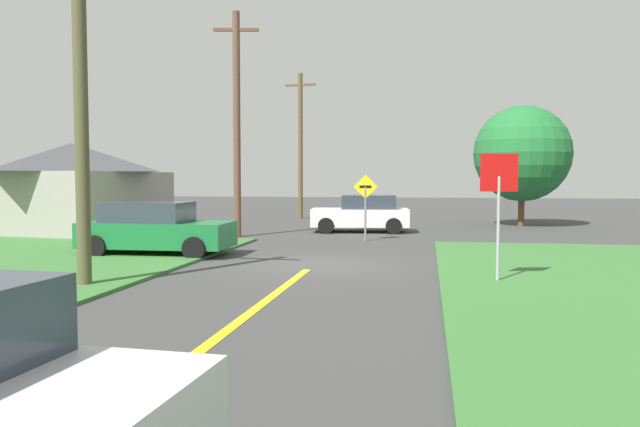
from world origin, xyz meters
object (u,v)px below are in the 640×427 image
Objects in this scene: utility_pole_near at (81,113)px; barn at (72,188)px; stop_sign at (499,191)px; oak_tree_left at (522,154)px; utility_pole_far at (300,144)px; direction_sign at (365,200)px; utility_pole_mid at (237,122)px; car_approaching_junction at (362,214)px; parked_car_near_building at (155,229)px.

barn is (-8.08, 12.64, -1.79)m from utility_pole_near.
utility_pole_near is at bearing -57.41° from barn.
stop_sign is 0.49× the size of oak_tree_left.
utility_pole_far is 12.48m from oak_tree_left.
utility_pole_near is 12.10m from direction_sign.
utility_pole_mid is 1.51× the size of oak_tree_left.
direction_sign is at bearing -67.90° from utility_pole_far.
utility_pole_far reaches higher than utility_pole_near.
utility_pole_far reaches higher than direction_sign.
stop_sign is at bearing -32.25° from barn.
car_approaching_junction is at bearing -82.40° from stop_sign.
car_approaching_junction is at bearing -62.06° from utility_pole_far.
stop_sign is 0.32× the size of utility_pole_mid.
utility_pole_near is at bearing -88.82° from utility_pole_mid.
utility_pole_far is at bearing 162.41° from oak_tree_left.
stop_sign is 13.50m from car_approaching_junction.
stop_sign is at bearing 12.79° from utility_pole_near.
utility_pole_near reaches higher than oak_tree_left.
car_approaching_junction is 0.52× the size of utility_pole_far.
direction_sign is at bearing -7.98° from barn.
direction_sign is at bearing 41.01° from parked_car_near_building.
parked_car_near_building is 0.61× the size of barn.
barn is at bearing 122.59° from utility_pole_near.
stop_sign is at bearing -99.79° from oak_tree_left.
parked_car_near_building is 0.62× the size of utility_pole_near.
utility_pole_near is at bearing -81.39° from parked_car_near_building.
oak_tree_left is at bearing -111.06° from stop_sign.
car_approaching_junction is 10.26m from utility_pole_far.
utility_pole_mid is (-4.69, -3.11, 3.77)m from car_approaching_junction.
stop_sign is 17.78m from oak_tree_left.
stop_sign is 1.16× the size of direction_sign.
car_approaching_junction is (-4.35, 12.72, -1.26)m from stop_sign.
barn is at bearing 3.59° from car_approaching_junction.
barn is at bearing -43.52° from stop_sign.
utility_pole_far is at bearing -78.62° from stop_sign.
utility_pole_mid is (-0.24, 11.61, 0.84)m from utility_pole_near.
stop_sign is 0.66× the size of car_approaching_junction.
barn is at bearing 172.02° from direction_sign.
barn reaches higher than stop_sign.
parked_car_near_building is 7.98m from direction_sign.
barn is (-16.88, 10.65, -0.12)m from stop_sign.
utility_pole_mid reaches higher than direction_sign.
utility_pole_far is at bearing 52.82° from barn.
stop_sign is at bearing -67.34° from utility_pole_far.
utility_pole_near is 22.76m from oak_tree_left.
barn is at bearing 172.48° from utility_pole_mid.
oak_tree_left is 0.80× the size of barn.
parked_car_near_building is at bearing -138.01° from direction_sign.
direction_sign is (4.97, 10.81, -2.19)m from utility_pole_near.
utility_pole_far reaches higher than stop_sign.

